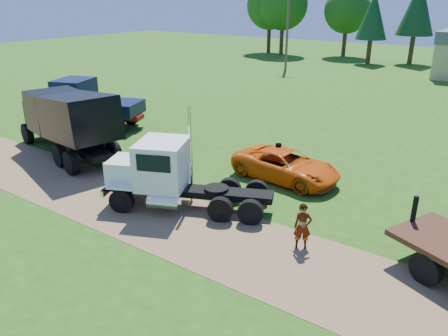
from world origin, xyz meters
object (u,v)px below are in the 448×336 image
Objects in this scene: navy_truck at (85,103)px; spectator_a at (303,227)px; white_semi_tractor at (165,174)px; black_dump_truck at (67,118)px; orange_pickup at (286,165)px.

navy_truck is 4.35× the size of spectator_a.
white_semi_tractor is 8.44m from black_dump_truck.
spectator_a is (18.08, -5.60, -0.73)m from navy_truck.
white_semi_tractor is 1.33× the size of orange_pickup.
orange_pickup is (2.72, 5.15, -0.68)m from white_semi_tractor.
spectator_a is at bearing -37.23° from navy_truck.
white_semi_tractor is 5.87m from orange_pickup.
white_semi_tractor is at bearing -45.41° from navy_truck.
navy_truck is at bearing 133.51° from spectator_a.
black_dump_truck is (-8.25, 1.64, 0.64)m from white_semi_tractor.
black_dump_truck is 5.69m from navy_truck.
black_dump_truck reaches higher than orange_pickup.
white_semi_tractor reaches higher than orange_pickup.
spectator_a is at bearing -22.22° from white_semi_tractor.
orange_pickup is at bearing -22.37° from navy_truck.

